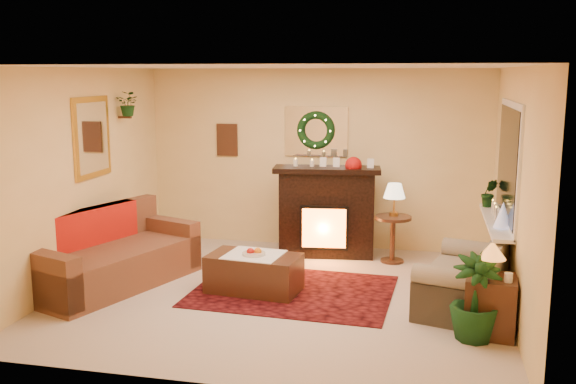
% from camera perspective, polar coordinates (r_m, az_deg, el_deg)
% --- Properties ---
extents(floor, '(5.00, 5.00, 0.00)m').
position_cam_1_polar(floor, '(7.54, -0.58, -9.11)').
color(floor, beige).
rests_on(floor, ground).
extents(ceiling, '(5.00, 5.00, 0.00)m').
position_cam_1_polar(ceiling, '(7.10, -0.62, 11.07)').
color(ceiling, white).
rests_on(ceiling, ground).
extents(wall_back, '(5.00, 5.00, 0.00)m').
position_cam_1_polar(wall_back, '(9.39, 2.51, 2.97)').
color(wall_back, '#EFD88C').
rests_on(wall_back, ground).
extents(wall_front, '(5.00, 5.00, 0.00)m').
position_cam_1_polar(wall_front, '(5.09, -6.36, -3.56)').
color(wall_front, '#EFD88C').
rests_on(wall_front, ground).
extents(wall_left, '(4.50, 4.50, 0.00)m').
position_cam_1_polar(wall_left, '(8.14, -18.01, 1.29)').
color(wall_left, '#EFD88C').
rests_on(wall_left, ground).
extents(wall_right, '(4.50, 4.50, 0.00)m').
position_cam_1_polar(wall_right, '(7.08, 19.51, -0.11)').
color(wall_right, '#EFD88C').
rests_on(wall_right, ground).
extents(area_rug, '(2.37, 1.82, 0.01)m').
position_cam_1_polar(area_rug, '(7.64, 0.44, -8.78)').
color(area_rug, '#400B02').
rests_on(area_rug, floor).
extents(sofa, '(1.60, 2.31, 0.91)m').
position_cam_1_polar(sofa, '(7.99, -15.25, -5.11)').
color(sofa, brown).
rests_on(sofa, floor).
extents(red_throw, '(0.83, 1.35, 0.02)m').
position_cam_1_polar(red_throw, '(8.14, -14.84, -4.63)').
color(red_throw, '#B7351F').
rests_on(red_throw, sofa).
extents(fireplace, '(1.34, 0.56, 1.19)m').
position_cam_1_polar(fireplace, '(8.97, 3.45, -2.26)').
color(fireplace, black).
rests_on(fireplace, floor).
extents(poinsettia, '(0.23, 0.23, 0.23)m').
position_cam_1_polar(poinsettia, '(8.77, 5.84, 2.39)').
color(poinsettia, '#A50E0C').
rests_on(poinsettia, fireplace).
extents(mantel_candle_a, '(0.07, 0.07, 0.20)m').
position_cam_1_polar(mantel_candle_a, '(8.90, 0.68, 2.31)').
color(mantel_candle_a, white).
rests_on(mantel_candle_a, fireplace).
extents(mantel_candle_b, '(0.06, 0.06, 0.18)m').
position_cam_1_polar(mantel_candle_b, '(8.87, 2.15, 2.27)').
color(mantel_candle_b, white).
rests_on(mantel_candle_b, fireplace).
extents(mantel_mirror, '(0.92, 0.02, 0.72)m').
position_cam_1_polar(mantel_mirror, '(9.32, 2.51, 5.39)').
color(mantel_mirror, white).
rests_on(mantel_mirror, wall_back).
extents(wreath, '(0.55, 0.11, 0.55)m').
position_cam_1_polar(wreath, '(9.28, 2.47, 5.49)').
color(wreath, '#194719').
rests_on(wreath, wall_back).
extents(wall_art, '(0.32, 0.03, 0.48)m').
position_cam_1_polar(wall_art, '(9.66, -5.43, 4.64)').
color(wall_art, '#381E11').
rests_on(wall_art, wall_back).
extents(gold_mirror, '(0.03, 0.84, 1.00)m').
position_cam_1_polar(gold_mirror, '(8.33, -17.03, 4.67)').
color(gold_mirror, gold).
rests_on(gold_mirror, wall_left).
extents(hanging_plant, '(0.33, 0.28, 0.36)m').
position_cam_1_polar(hanging_plant, '(8.91, -13.95, 6.60)').
color(hanging_plant, '#194719').
rests_on(hanging_plant, wall_left).
extents(loveseat, '(1.17, 1.58, 0.82)m').
position_cam_1_polar(loveseat, '(7.28, 15.59, -6.75)').
color(loveseat, gray).
rests_on(loveseat, floor).
extents(window_frame, '(0.03, 1.86, 1.36)m').
position_cam_1_polar(window_frame, '(7.58, 19.03, 2.50)').
color(window_frame, white).
rests_on(window_frame, wall_right).
extents(window_glass, '(0.02, 1.70, 1.22)m').
position_cam_1_polar(window_glass, '(7.58, 18.92, 2.51)').
color(window_glass, black).
rests_on(window_glass, wall_right).
extents(window_sill, '(0.22, 1.86, 0.04)m').
position_cam_1_polar(window_sill, '(7.69, 17.95, -2.49)').
color(window_sill, white).
rests_on(window_sill, wall_right).
extents(mini_tree, '(0.19, 0.19, 0.28)m').
position_cam_1_polar(mini_tree, '(7.25, 18.55, -1.92)').
color(mini_tree, silver).
rests_on(mini_tree, window_sill).
extents(sill_plant, '(0.25, 0.20, 0.46)m').
position_cam_1_polar(sill_plant, '(8.34, 17.46, 0.03)').
color(sill_plant, '#133C0F').
rests_on(sill_plant, window_sill).
extents(side_table_round, '(0.60, 0.60, 0.64)m').
position_cam_1_polar(side_table_round, '(8.81, 9.28, -4.12)').
color(side_table_round, '#35160D').
rests_on(side_table_round, floor).
extents(lamp_cream, '(0.29, 0.29, 0.45)m').
position_cam_1_polar(lamp_cream, '(8.72, 9.43, -0.54)').
color(lamp_cream, beige).
rests_on(lamp_cream, side_table_round).
extents(end_table_square, '(0.53, 0.53, 0.58)m').
position_cam_1_polar(end_table_square, '(6.69, 17.56, -9.77)').
color(end_table_square, black).
rests_on(end_table_square, floor).
extents(lamp_tiffany, '(0.26, 0.26, 0.39)m').
position_cam_1_polar(lamp_tiffany, '(6.51, 17.65, -5.91)').
color(lamp_tiffany, '#FFAB2E').
rests_on(lamp_tiffany, end_table_square).
extents(coffee_table, '(1.12, 0.70, 0.45)m').
position_cam_1_polar(coffee_table, '(7.58, -3.03, -7.33)').
color(coffee_table, '#392115').
rests_on(coffee_table, floor).
extents(fruit_bowl, '(0.27, 0.27, 0.06)m').
position_cam_1_polar(fruit_bowl, '(7.49, -3.05, -5.64)').
color(fruit_bowl, beige).
rests_on(fruit_bowl, coffee_table).
extents(floor_palm, '(1.67, 1.67, 2.52)m').
position_cam_1_polar(floor_palm, '(6.44, 16.31, -8.78)').
color(floor_palm, '#265B2A').
rests_on(floor_palm, floor).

